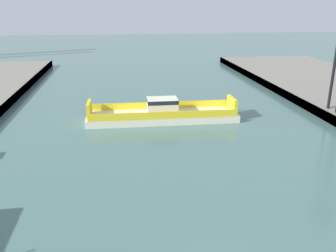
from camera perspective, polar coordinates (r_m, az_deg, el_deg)
The scene contains 1 object.
chain_ferry at distance 55.36m, azimuth -0.91°, elevation 1.99°, with size 23.26×6.09×3.50m.
Camera 1 is at (-6.09, -17.94, 17.29)m, focal length 38.12 mm.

